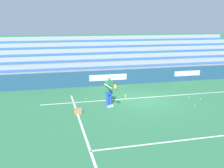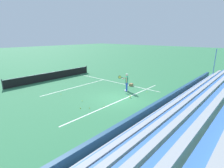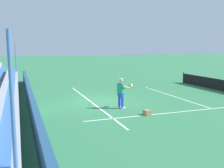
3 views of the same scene
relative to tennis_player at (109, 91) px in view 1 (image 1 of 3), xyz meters
The scene contains 14 objects.
ground_plane 2.52m from the tennis_player, 163.42° to the right, with size 160.00×160.00×0.00m, color #337A4C.
court_baseline_white 2.70m from the tennis_player, 152.57° to the right, with size 12.00×0.10×0.01m, color white.
court_sideline_white 3.91m from the tennis_player, 60.93° to the left, with size 0.10×12.00×0.01m, color white.
court_service_line_white 5.40m from the tennis_player, 115.09° to the left, with size 8.22×0.10×0.01m, color white.
back_wall_sponsor_board 5.41m from the tennis_player, 114.81° to the right, with size 23.40×0.25×1.10m.
bleacher_stand 7.86m from the tennis_player, 106.71° to the right, with size 22.23×4.00×3.85m.
tennis_player is the anchor object (origin of this frame).
ball_box_cardboard 2.10m from the tennis_player, 21.12° to the left, with size 0.40×0.30×0.26m, color #A87F51.
tennis_ball_midcourt 4.49m from the tennis_player, 165.92° to the right, with size 0.07×0.07×0.07m, color #CCE533.
tennis_ball_on_baseline 4.83m from the tennis_player, 166.86° to the left, with size 0.07×0.07×0.07m, color #CCE533.
tennis_ball_near_player 2.17m from the tennis_player, 58.47° to the right, with size 0.07×0.07×0.07m, color #CCE533.
tennis_ball_by_box 5.76m from the tennis_player, behind, with size 0.07×0.07×0.07m, color #CCE533.
tennis_ball_far_right 5.30m from the tennis_player, behind, with size 0.07×0.07×0.07m, color #CCE533.
water_bottle 2.10m from the tennis_player, 133.94° to the right, with size 0.07×0.07×0.22m, color yellow.
Camera 1 is at (5.43, 14.12, 4.60)m, focal length 42.00 mm.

